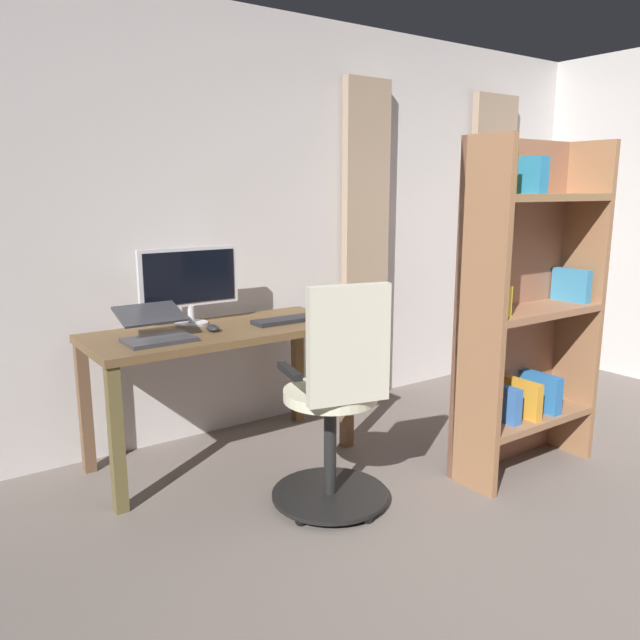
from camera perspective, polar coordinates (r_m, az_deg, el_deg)
name	(u,v)px	position (r m, az deg, el deg)	size (l,w,h in m)	color
back_room_partition	(309,223)	(4.17, -1.01, 8.79)	(5.07, 0.10, 2.52)	silver
curtain_left_panel	(489,238)	(5.22, 15.12, 7.19)	(0.45, 0.06, 2.19)	tan
curtain_right_panel	(365,246)	(4.33, 4.15, 6.70)	(0.36, 0.06, 2.19)	tan
desk	(221,347)	(3.43, -9.03, -2.47)	(1.41, 0.60, 0.75)	brown
office_chair	(336,407)	(2.88, 1.47, -7.91)	(0.56, 0.56, 1.09)	black
computer_monitor	(189,280)	(3.50, -11.79, 3.58)	(0.57, 0.18, 0.43)	silver
computer_keyboard	(286,320)	(3.52, -3.12, 0.00)	(0.39, 0.13, 0.02)	#232328
laptop	(155,330)	(3.19, -14.74, -0.89)	(0.33, 0.32, 0.16)	#333338
computer_mouse	(213,328)	(3.34, -9.75, -0.72)	(0.06, 0.10, 0.04)	#232328
bookshelf	(523,309)	(3.43, 17.95, 0.93)	(0.84, 0.30, 1.73)	#976845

